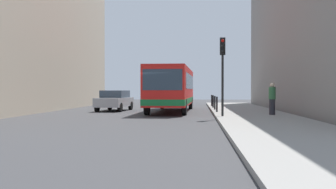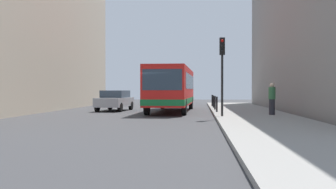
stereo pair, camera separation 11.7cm
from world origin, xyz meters
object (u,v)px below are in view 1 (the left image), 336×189
Objects in this scene: bollard_near at (217,104)px; pedestrian_near_signal at (272,99)px; bus at (172,87)px; bollard_far at (213,101)px; car_beside_bus at (115,100)px; traffic_light at (223,62)px; bollard_farthest at (212,100)px; bollard_mid at (215,103)px.

bollard_near is 0.54× the size of pedestrian_near_signal.
bus is 11.68× the size of bollard_far.
car_beside_bus is 1.10× the size of traffic_light.
car_beside_bus is 4.76× the size of bollard_farthest.
bollard_near is 9.04m from bollard_farthest.
pedestrian_near_signal is at bearing 24.79° from traffic_light.
pedestrian_near_signal is (10.11, -6.39, 0.25)m from car_beside_bus.
car_beside_bus reaches higher than bollard_near.
bus reaches higher than pedestrian_near_signal.
car_beside_bus is at bearing -8.25° from bus.
bollard_farthest is (3.00, 6.14, -1.10)m from bus.
bus is 11.68× the size of bollard_farthest.
car_beside_bus is (-4.22, 0.75, -0.94)m from bus.
bus is at bearing 114.12° from traffic_light.
car_beside_bus is at bearing 104.88° from pedestrian_near_signal.
bollard_farthest is at bearing 90.00° from bollard_near.
bollard_far is 0.54× the size of pedestrian_near_signal.
bollard_near is at bearing -90.00° from bollard_farthest.
bus reaches higher than car_beside_bus.
bus is 6.30× the size of pedestrian_near_signal.
bollard_farthest is at bearing 90.00° from bollard_mid.
bollard_near is at bearing -90.00° from bollard_far.
bus reaches higher than bollard_far.
bus is 4.32m from bollard_near.
bollard_mid is at bearing 90.81° from traffic_light.
bollard_near is at bearing 93.79° from pedestrian_near_signal.
traffic_light is (3.10, -6.93, 1.28)m from bus.
pedestrian_near_signal is (2.79, 1.29, -1.97)m from traffic_light.
bollard_farthest is at bearing 60.95° from pedestrian_near_signal.
car_beside_bus reaches higher than bollard_mid.
pedestrian_near_signal is at bearing 152.18° from car_beside_bus.
bus is 8.19m from pedestrian_near_signal.
bollard_farthest is 12.13m from pedestrian_near_signal.
bus reaches higher than bollard_farthest.
traffic_light is (7.32, -7.68, 2.22)m from car_beside_bus.
bollard_mid is (0.00, 3.01, 0.00)m from bollard_near.
traffic_light is 4.32× the size of bollard_mid.
bollard_farthest is at bearing -138.80° from car_beside_bus.
bollard_near and bollard_far have the same top height.
bus is 4.47m from bollard_far.
bollard_far is at bearing 90.00° from bollard_near.
traffic_light is at bearing -88.58° from bollard_near.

